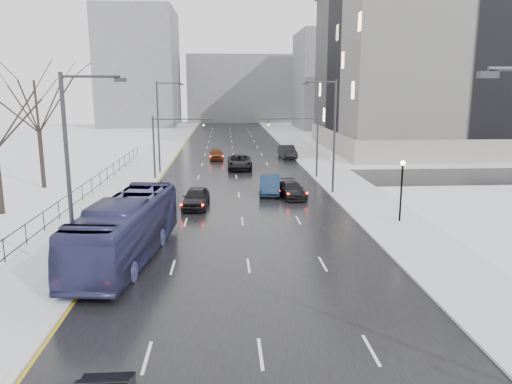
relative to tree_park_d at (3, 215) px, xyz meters
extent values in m
cube|color=black|center=(17.80, 26.00, 0.02)|extent=(16.00, 150.00, 0.04)
cube|color=black|center=(17.80, 14.00, 0.02)|extent=(130.00, 10.00, 0.04)
cube|color=silver|center=(7.30, 26.00, 0.08)|extent=(5.00, 150.00, 0.16)
cube|color=silver|center=(28.30, 26.00, 0.08)|extent=(5.00, 150.00, 0.16)
cube|color=white|center=(-2.20, 26.00, 0.06)|extent=(14.00, 150.00, 0.12)
cube|color=black|center=(4.80, -4.00, 1.41)|extent=(0.04, 70.00, 0.05)
cube|color=black|center=(4.80, -4.00, 0.41)|extent=(0.04, 70.00, 0.05)
cylinder|color=black|center=(4.80, -4.00, 0.81)|extent=(0.06, 0.06, 1.30)
cube|color=#2D2D33|center=(23.60, -24.00, 9.65)|extent=(0.50, 0.25, 0.18)
cylinder|color=#2D2D33|center=(26.20, 6.00, 5.00)|extent=(0.20, 0.20, 10.00)
cylinder|color=#2D2D33|center=(24.90, 6.00, 9.80)|extent=(2.60, 0.12, 0.12)
cube|color=#2D2D33|center=(23.60, 6.00, 9.65)|extent=(0.50, 0.25, 0.18)
cylinder|color=#2D2D33|center=(9.40, -14.00, 5.00)|extent=(0.20, 0.20, 10.00)
cylinder|color=#2D2D33|center=(10.70, -14.00, 9.80)|extent=(2.60, 0.12, 0.12)
cube|color=#2D2D33|center=(12.00, -14.00, 9.65)|extent=(0.50, 0.25, 0.18)
cylinder|color=#2D2D33|center=(9.40, 18.00, 5.00)|extent=(0.20, 0.20, 10.00)
cylinder|color=#2D2D33|center=(10.70, 18.00, 9.80)|extent=(2.60, 0.12, 0.12)
cube|color=#2D2D33|center=(12.00, 18.00, 9.65)|extent=(0.50, 0.25, 0.18)
cylinder|color=black|center=(28.80, -4.00, 2.16)|extent=(0.14, 0.14, 4.00)
sphere|color=#FFE5B2|center=(28.80, -4.00, 4.26)|extent=(0.36, 0.36, 0.36)
cylinder|color=#2D2D33|center=(26.20, 14.00, 3.25)|extent=(0.20, 0.20, 6.50)
cylinder|color=#2D2D33|center=(23.20, 14.00, 6.20)|extent=(6.00, 0.12, 0.12)
imported|color=#2D2D33|center=(21.10, 14.00, 5.60)|extent=(0.15, 0.18, 0.90)
sphere|color=#19FF33|center=(21.10, 13.85, 5.60)|extent=(0.16, 0.16, 0.16)
cylinder|color=#2D2D33|center=(9.40, 14.00, 3.25)|extent=(0.20, 0.20, 6.50)
cylinder|color=#2D2D33|center=(12.40, 14.00, 6.20)|extent=(6.00, 0.12, 0.12)
imported|color=#2D2D33|center=(14.50, 14.00, 5.60)|extent=(0.15, 0.18, 0.90)
sphere|color=#19FF33|center=(14.50, 13.85, 5.60)|extent=(0.16, 0.16, 0.16)
cylinder|color=#2D2D33|center=(27.00, 10.00, 1.41)|extent=(0.06, 0.06, 2.50)
cylinder|color=white|center=(27.00, 10.00, 2.56)|extent=(0.60, 0.03, 0.60)
torus|color=#B20C0C|center=(27.00, 10.00, 2.56)|extent=(0.58, 0.06, 0.58)
cube|color=gray|center=(52.80, 38.00, 12.00)|extent=(40.00, 30.00, 24.00)
cube|color=gray|center=(52.80, 38.00, 1.50)|extent=(40.60, 30.60, 3.00)
cube|color=slate|center=(45.80, 81.00, 11.00)|extent=(24.00, 20.00, 22.00)
cube|color=slate|center=(-4.20, 91.00, 14.00)|extent=(18.00, 22.00, 28.00)
cube|color=slate|center=(21.80, 106.00, 9.00)|extent=(30.00, 18.00, 18.00)
imported|color=navy|center=(11.18, -10.57, 1.76)|extent=(4.39, 12.62, 3.44)
imported|color=black|center=(14.30, 1.34, 0.84)|extent=(2.25, 4.85, 1.61)
imported|color=#162944|center=(20.59, 6.19, 0.87)|extent=(2.30, 5.20, 1.66)
imported|color=black|center=(18.30, 20.13, 0.87)|extent=(2.76, 5.95, 1.65)
imported|color=black|center=(22.30, 4.55, 0.71)|extent=(2.50, 4.87, 1.35)
imported|color=#56220E|center=(15.49, 28.02, 0.79)|extent=(1.95, 4.49, 1.51)
imported|color=black|center=(25.00, 29.06, 0.89)|extent=(2.18, 5.25, 1.69)
camera|label=1|loc=(16.63, -37.12, 9.31)|focal=35.00mm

